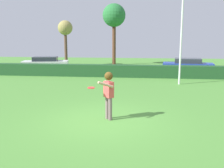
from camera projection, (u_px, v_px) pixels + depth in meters
ground_plane at (103, 121)px, 9.27m from camera, size 60.00×60.00×0.00m
person at (108, 90)px, 9.24m from camera, size 0.53×0.82×1.77m
frisbee at (91, 88)px, 9.09m from camera, size 0.26×0.26×0.03m
lamppost at (182, 29)px, 16.00m from camera, size 0.24×0.24×6.47m
hedge_row at (125, 71)px, 19.71m from camera, size 25.47×0.90×0.93m
parked_car_white at (46, 63)px, 24.09m from camera, size 4.47×2.57×1.25m
parked_car_blue at (188, 65)px, 22.06m from camera, size 4.39×2.25×1.25m
bare_elm_tree at (65, 30)px, 26.93m from camera, size 1.54×1.54×4.82m
willow_tree at (114, 16)px, 27.93m from camera, size 2.53×2.53×6.70m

